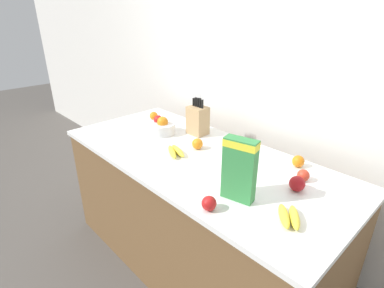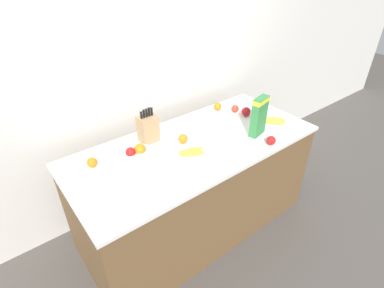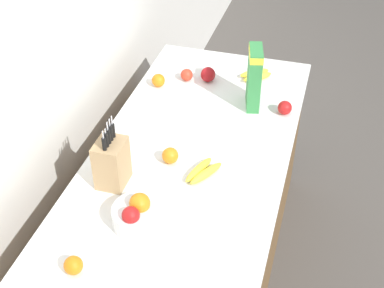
{
  "view_description": "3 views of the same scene",
  "coord_description": "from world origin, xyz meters",
  "px_view_note": "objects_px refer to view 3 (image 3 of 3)",
  "views": [
    {
      "loc": [
        1.25,
        -1.23,
        1.76
      ],
      "look_at": [
        -0.07,
        0.03,
        0.94
      ],
      "focal_mm": 28.0,
      "sensor_mm": 36.0,
      "label": 1
    },
    {
      "loc": [
        -1.23,
        -1.54,
        2.17
      ],
      "look_at": [
        -0.07,
        -0.05,
        0.94
      ],
      "focal_mm": 28.0,
      "sensor_mm": 36.0,
      "label": 2
    },
    {
      "loc": [
        -1.82,
        -0.54,
        2.45
      ],
      "look_at": [
        -0.06,
        -0.03,
        1.02
      ],
      "focal_mm": 50.0,
      "sensor_mm": 36.0,
      "label": 3
    }
  ],
  "objects_px": {
    "knife_block": "(112,162)",
    "orange_mid_left": "(170,156)",
    "orange_mid_right": "(158,80)",
    "apple_middle": "(187,75)",
    "apple_leftmost": "(208,74)",
    "banana_bunch_right": "(256,75)",
    "apple_near_bananas": "(285,108)",
    "banana_bunch_left": "(202,171)",
    "orange_front_center": "(73,265)",
    "cereal_box": "(254,76)",
    "fruit_bowl": "(138,214)"
  },
  "relations": [
    {
      "from": "knife_block",
      "to": "orange_mid_left",
      "type": "distance_m",
      "value": 0.28
    },
    {
      "from": "orange_mid_right",
      "to": "apple_middle",
      "type": "bearing_deg",
      "value": -52.08
    },
    {
      "from": "apple_middle",
      "to": "apple_leftmost",
      "type": "xyz_separation_m",
      "value": [
        0.03,
        -0.12,
        0.01
      ]
    },
    {
      "from": "banana_bunch_right",
      "to": "apple_leftmost",
      "type": "height_order",
      "value": "apple_leftmost"
    },
    {
      "from": "apple_middle",
      "to": "apple_near_bananas",
      "type": "height_order",
      "value": "apple_near_bananas"
    },
    {
      "from": "banana_bunch_right",
      "to": "apple_middle",
      "type": "bearing_deg",
      "value": 109.21
    },
    {
      "from": "banana_bunch_left",
      "to": "orange_mid_left",
      "type": "xyz_separation_m",
      "value": [
        0.04,
        0.16,
        0.02
      ]
    },
    {
      "from": "orange_front_center",
      "to": "banana_bunch_left",
      "type": "bearing_deg",
      "value": -25.47
    },
    {
      "from": "cereal_box",
      "to": "apple_near_bananas",
      "type": "relative_size",
      "value": 4.52
    },
    {
      "from": "orange_mid_left",
      "to": "banana_bunch_right",
      "type": "bearing_deg",
      "value": -15.79
    },
    {
      "from": "cereal_box",
      "to": "apple_middle",
      "type": "relative_size",
      "value": 4.77
    },
    {
      "from": "banana_bunch_right",
      "to": "apple_leftmost",
      "type": "bearing_deg",
      "value": 112.18
    },
    {
      "from": "fruit_bowl",
      "to": "orange_mid_left",
      "type": "height_order",
      "value": "fruit_bowl"
    },
    {
      "from": "cereal_box",
      "to": "fruit_bowl",
      "type": "xyz_separation_m",
      "value": [
        -0.95,
        0.27,
        -0.13
      ]
    },
    {
      "from": "fruit_bowl",
      "to": "apple_middle",
      "type": "distance_m",
      "value": 1.1
    },
    {
      "from": "fruit_bowl",
      "to": "apple_leftmost",
      "type": "distance_m",
      "value": 1.12
    },
    {
      "from": "apple_middle",
      "to": "orange_mid_right",
      "type": "height_order",
      "value": "orange_mid_right"
    },
    {
      "from": "apple_near_bananas",
      "to": "apple_leftmost",
      "type": "xyz_separation_m",
      "value": [
        0.2,
        0.45,
        0.01
      ]
    },
    {
      "from": "orange_front_center",
      "to": "fruit_bowl",
      "type": "bearing_deg",
      "value": -26.1
    },
    {
      "from": "banana_bunch_left",
      "to": "banana_bunch_right",
      "type": "height_order",
      "value": "banana_bunch_right"
    },
    {
      "from": "fruit_bowl",
      "to": "banana_bunch_left",
      "type": "height_order",
      "value": "fruit_bowl"
    },
    {
      "from": "apple_leftmost",
      "to": "orange_front_center",
      "type": "relative_size",
      "value": 1.17
    },
    {
      "from": "apple_near_bananas",
      "to": "orange_mid_left",
      "type": "bearing_deg",
      "value": 140.2
    },
    {
      "from": "fruit_bowl",
      "to": "banana_bunch_right",
      "type": "bearing_deg",
      "value": -10.91
    },
    {
      "from": "banana_bunch_left",
      "to": "apple_middle",
      "type": "bearing_deg",
      "value": 21.5
    },
    {
      "from": "apple_middle",
      "to": "apple_near_bananas",
      "type": "bearing_deg",
      "value": -107.09
    },
    {
      "from": "banana_bunch_right",
      "to": "orange_mid_left",
      "type": "xyz_separation_m",
      "value": [
        -0.83,
        0.23,
        0.02
      ]
    },
    {
      "from": "cereal_box",
      "to": "fruit_bowl",
      "type": "distance_m",
      "value": 1.0
    },
    {
      "from": "knife_block",
      "to": "fruit_bowl",
      "type": "distance_m",
      "value": 0.28
    },
    {
      "from": "knife_block",
      "to": "apple_middle",
      "type": "relative_size",
      "value": 4.68
    },
    {
      "from": "cereal_box",
      "to": "orange_front_center",
      "type": "bearing_deg",
      "value": 148.43
    },
    {
      "from": "orange_front_center",
      "to": "orange_mid_right",
      "type": "xyz_separation_m",
      "value": [
        1.28,
        0.12,
        0.0
      ]
    },
    {
      "from": "orange_mid_right",
      "to": "fruit_bowl",
      "type": "bearing_deg",
      "value": -165.34
    },
    {
      "from": "orange_mid_left",
      "to": "apple_middle",
      "type": "bearing_deg",
      "value": 10.62
    },
    {
      "from": "knife_block",
      "to": "orange_front_center",
      "type": "xyz_separation_m",
      "value": [
        -0.49,
        -0.05,
        -0.08
      ]
    },
    {
      "from": "fruit_bowl",
      "to": "banana_bunch_right",
      "type": "distance_m",
      "value": 1.25
    },
    {
      "from": "apple_middle",
      "to": "orange_mid_left",
      "type": "bearing_deg",
      "value": -169.38
    },
    {
      "from": "banana_bunch_left",
      "to": "apple_near_bananas",
      "type": "relative_size",
      "value": 2.85
    },
    {
      "from": "banana_bunch_right",
      "to": "fruit_bowl",
      "type": "bearing_deg",
      "value": 169.09
    },
    {
      "from": "banana_bunch_left",
      "to": "orange_mid_right",
      "type": "bearing_deg",
      "value": 33.42
    },
    {
      "from": "apple_near_bananas",
      "to": "orange_mid_right",
      "type": "height_order",
      "value": "same"
    },
    {
      "from": "cereal_box",
      "to": "apple_leftmost",
      "type": "distance_m",
      "value": 0.35
    },
    {
      "from": "orange_mid_right",
      "to": "banana_bunch_left",
      "type": "bearing_deg",
      "value": -146.58
    },
    {
      "from": "banana_bunch_left",
      "to": "apple_leftmost",
      "type": "xyz_separation_m",
      "value": [
        0.77,
        0.18,
        0.02
      ]
    },
    {
      "from": "cereal_box",
      "to": "apple_leftmost",
      "type": "bearing_deg",
      "value": 45.86
    },
    {
      "from": "cereal_box",
      "to": "apple_leftmost",
      "type": "xyz_separation_m",
      "value": [
        0.17,
        0.28,
        -0.14
      ]
    },
    {
      "from": "apple_leftmost",
      "to": "orange_mid_left",
      "type": "bearing_deg",
      "value": -178.74
    },
    {
      "from": "banana_bunch_right",
      "to": "cereal_box",
      "type": "bearing_deg",
      "value": -173.39
    },
    {
      "from": "knife_block",
      "to": "banana_bunch_left",
      "type": "xyz_separation_m",
      "value": [
        0.15,
        -0.36,
        -0.09
      ]
    },
    {
      "from": "knife_block",
      "to": "cereal_box",
      "type": "height_order",
      "value": "cereal_box"
    }
  ]
}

